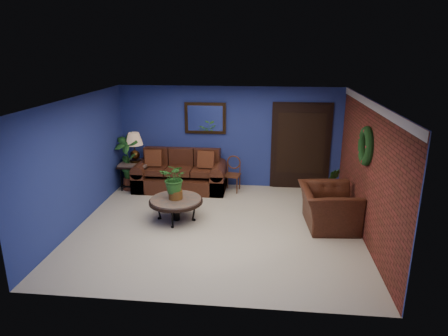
# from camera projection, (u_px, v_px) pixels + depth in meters

# --- Properties ---
(floor) EXTENTS (5.50, 5.50, 0.00)m
(floor) POSITION_uv_depth(u_px,v_px,m) (218.00, 227.00, 7.89)
(floor) COLOR beige
(floor) RESTS_ON ground
(wall_back) EXTENTS (5.50, 0.04, 2.50)m
(wall_back) POSITION_uv_depth(u_px,v_px,m) (230.00, 137.00, 9.90)
(wall_back) COLOR navy
(wall_back) RESTS_ON ground
(wall_left) EXTENTS (0.04, 5.00, 2.50)m
(wall_left) POSITION_uv_depth(u_px,v_px,m) (78.00, 162.00, 7.80)
(wall_left) COLOR navy
(wall_left) RESTS_ON ground
(wall_right_brick) EXTENTS (0.04, 5.00, 2.50)m
(wall_right_brick) POSITION_uv_depth(u_px,v_px,m) (368.00, 171.00, 7.25)
(wall_right_brick) COLOR maroon
(wall_right_brick) RESTS_ON ground
(ceiling) EXTENTS (5.50, 5.00, 0.02)m
(ceiling) POSITION_uv_depth(u_px,v_px,m) (217.00, 100.00, 7.16)
(ceiling) COLOR silver
(ceiling) RESTS_ON wall_back
(crown_molding) EXTENTS (0.03, 5.00, 0.14)m
(crown_molding) POSITION_uv_depth(u_px,v_px,m) (373.00, 106.00, 6.91)
(crown_molding) COLOR white
(crown_molding) RESTS_ON wall_right_brick
(wall_mirror) EXTENTS (1.02, 0.06, 0.77)m
(wall_mirror) POSITION_uv_depth(u_px,v_px,m) (205.00, 118.00, 9.79)
(wall_mirror) COLOR #3E2711
(wall_mirror) RESTS_ON wall_back
(closet_door) EXTENTS (1.44, 0.06, 2.18)m
(closet_door) POSITION_uv_depth(u_px,v_px,m) (301.00, 147.00, 9.76)
(closet_door) COLOR black
(closet_door) RESTS_ON wall_back
(wreath) EXTENTS (0.16, 0.72, 0.72)m
(wreath) POSITION_uv_depth(u_px,v_px,m) (366.00, 146.00, 7.17)
(wreath) COLOR black
(wreath) RESTS_ON wall_right_brick
(sofa) EXTENTS (2.23, 0.96, 1.00)m
(sofa) POSITION_uv_depth(u_px,v_px,m) (181.00, 176.00, 9.90)
(sofa) COLOR #4B2215
(sofa) RESTS_ON ground
(coffee_table) EXTENTS (1.09, 1.09, 0.47)m
(coffee_table) POSITION_uv_depth(u_px,v_px,m) (176.00, 201.00, 8.08)
(coffee_table) COLOR #4F4A45
(coffee_table) RESTS_ON ground
(end_table) EXTENTS (0.73, 0.73, 0.67)m
(end_table) POSITION_uv_depth(u_px,v_px,m) (136.00, 168.00, 9.92)
(end_table) COLOR #4F4A45
(end_table) RESTS_ON ground
(table_lamp) EXTENTS (0.43, 0.43, 0.71)m
(table_lamp) POSITION_uv_depth(u_px,v_px,m) (134.00, 144.00, 9.74)
(table_lamp) COLOR #3E2711
(table_lamp) RESTS_ON end_table
(side_chair) EXTENTS (0.42, 0.42, 0.86)m
(side_chair) POSITION_uv_depth(u_px,v_px,m) (233.00, 171.00, 9.75)
(side_chair) COLOR #512B17
(side_chair) RESTS_ON ground
(armchair) EXTENTS (1.15, 1.29, 0.79)m
(armchair) POSITION_uv_depth(u_px,v_px,m) (328.00, 207.00, 7.82)
(armchair) COLOR #4B2215
(armchair) RESTS_ON ground
(coffee_plant) EXTENTS (0.63, 0.57, 0.75)m
(coffee_plant) POSITION_uv_depth(u_px,v_px,m) (175.00, 179.00, 7.94)
(coffee_plant) COLOR brown
(coffee_plant) RESTS_ON coffee_table
(floor_plant) EXTENTS (0.42, 0.35, 0.86)m
(floor_plant) POSITION_uv_depth(u_px,v_px,m) (330.00, 186.00, 8.85)
(floor_plant) COLOR brown
(floor_plant) RESTS_ON ground
(tall_plant) EXTENTS (0.72, 0.60, 1.43)m
(tall_plant) POSITION_uv_depth(u_px,v_px,m) (128.00, 159.00, 9.73)
(tall_plant) COLOR brown
(tall_plant) RESTS_ON ground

